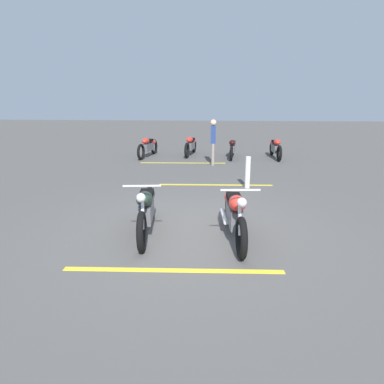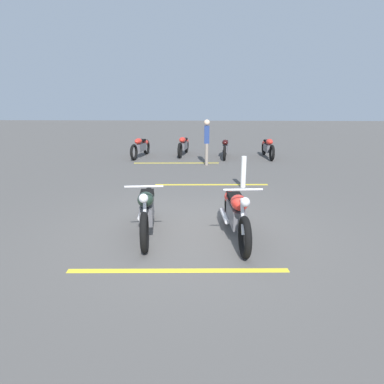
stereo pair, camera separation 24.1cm
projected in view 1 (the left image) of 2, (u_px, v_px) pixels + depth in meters
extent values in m
plane|color=#514F4C|center=(190.00, 231.00, 6.46)|extent=(60.00, 60.00, 0.00)
torus|color=black|center=(241.00, 238.00, 5.30)|extent=(0.68, 0.16, 0.67)
torus|color=black|center=(230.00, 207.00, 6.80)|extent=(0.68, 0.16, 0.67)
cube|color=#59595E|center=(235.00, 215.00, 6.07)|extent=(0.86, 0.29, 0.32)
ellipsoid|color=red|center=(237.00, 203.00, 5.73)|extent=(0.54, 0.32, 0.24)
ellipsoid|color=red|center=(231.00, 198.00, 6.59)|extent=(0.58, 0.29, 0.22)
cube|color=black|center=(234.00, 198.00, 6.12)|extent=(0.46, 0.28, 0.09)
cylinder|color=silver|center=(240.00, 217.00, 5.45)|extent=(0.27, 0.08, 0.56)
cylinder|color=silver|center=(240.00, 190.00, 5.38)|extent=(0.09, 0.62, 0.04)
sphere|color=silver|center=(242.00, 203.00, 5.23)|extent=(0.15, 0.15, 0.15)
cylinder|color=silver|center=(224.00, 216.00, 6.50)|extent=(0.71, 0.15, 0.09)
torus|color=black|center=(142.00, 232.00, 5.54)|extent=(0.68, 0.18, 0.67)
torus|color=black|center=(150.00, 203.00, 7.04)|extent=(0.68, 0.18, 0.67)
cube|color=#59595E|center=(146.00, 210.00, 6.32)|extent=(0.86, 0.31, 0.32)
ellipsoid|color=black|center=(144.00, 199.00, 5.98)|extent=(0.55, 0.33, 0.24)
ellipsoid|color=black|center=(149.00, 194.00, 6.83)|extent=(0.58, 0.30, 0.22)
cube|color=black|center=(147.00, 194.00, 6.37)|extent=(0.46, 0.28, 0.09)
cylinder|color=silver|center=(143.00, 212.00, 5.69)|extent=(0.27, 0.08, 0.56)
cylinder|color=silver|center=(142.00, 186.00, 5.63)|extent=(0.10, 0.62, 0.04)
sphere|color=silver|center=(141.00, 198.00, 5.47)|extent=(0.15, 0.15, 0.15)
cylinder|color=silver|center=(141.00, 212.00, 6.74)|extent=(0.71, 0.16, 0.09)
torus|color=black|center=(279.00, 153.00, 13.23)|extent=(0.63, 0.13, 0.63)
torus|color=black|center=(272.00, 148.00, 14.64)|extent=(0.63, 0.13, 0.63)
cube|color=#59595E|center=(275.00, 148.00, 13.96)|extent=(0.80, 0.24, 0.30)
ellipsoid|color=red|center=(277.00, 142.00, 13.64)|extent=(0.50, 0.28, 0.23)
ellipsoid|color=red|center=(273.00, 143.00, 14.44)|extent=(0.53, 0.24, 0.21)
cube|color=black|center=(275.00, 141.00, 14.01)|extent=(0.42, 0.24, 0.08)
torus|color=black|center=(231.00, 153.00, 13.38)|extent=(0.61, 0.15, 0.60)
torus|color=black|center=(233.00, 148.00, 14.71)|extent=(0.61, 0.15, 0.60)
cube|color=#59595E|center=(232.00, 148.00, 14.06)|extent=(0.77, 0.26, 0.29)
ellipsoid|color=black|center=(232.00, 143.00, 13.76)|extent=(0.49, 0.29, 0.22)
ellipsoid|color=black|center=(233.00, 144.00, 14.52)|extent=(0.52, 0.26, 0.20)
cube|color=black|center=(233.00, 142.00, 14.11)|extent=(0.41, 0.25, 0.08)
torus|color=black|center=(187.00, 150.00, 13.96)|extent=(0.64, 0.18, 0.63)
torus|color=black|center=(194.00, 145.00, 15.35)|extent=(0.64, 0.18, 0.63)
cube|color=#59595E|center=(191.00, 146.00, 14.68)|extent=(0.81, 0.31, 0.30)
ellipsoid|color=red|center=(190.00, 140.00, 14.36)|extent=(0.52, 0.33, 0.23)
ellipsoid|color=red|center=(193.00, 141.00, 15.15)|extent=(0.55, 0.29, 0.21)
cube|color=black|center=(191.00, 139.00, 14.72)|extent=(0.44, 0.28, 0.08)
torus|color=black|center=(141.00, 152.00, 13.57)|extent=(0.64, 0.22, 0.64)
torus|color=black|center=(154.00, 147.00, 14.95)|extent=(0.64, 0.22, 0.64)
cube|color=#59595E|center=(148.00, 147.00, 14.28)|extent=(0.82, 0.35, 0.30)
ellipsoid|color=red|center=(146.00, 141.00, 13.97)|extent=(0.53, 0.35, 0.23)
ellipsoid|color=red|center=(153.00, 142.00, 14.75)|extent=(0.56, 0.32, 0.21)
cube|color=black|center=(149.00, 140.00, 14.33)|extent=(0.45, 0.30, 0.09)
cylinder|color=gray|center=(213.00, 154.00, 12.66)|extent=(0.11, 0.11, 0.78)
cylinder|color=gray|center=(213.00, 155.00, 12.50)|extent=(0.11, 0.11, 0.78)
cube|color=navy|center=(213.00, 135.00, 12.39)|extent=(0.23, 0.18, 0.62)
sphere|color=beige|center=(213.00, 123.00, 12.28)|extent=(0.21, 0.21, 0.21)
cylinder|color=white|center=(248.00, 172.00, 9.40)|extent=(0.14, 0.14, 0.86)
cube|color=yellow|center=(173.00, 270.00, 5.00)|extent=(0.25, 3.20, 0.01)
cube|color=yellow|center=(216.00, 185.00, 9.81)|extent=(0.25, 3.20, 0.01)
cube|color=yellow|center=(183.00, 163.00, 13.03)|extent=(0.25, 3.20, 0.01)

